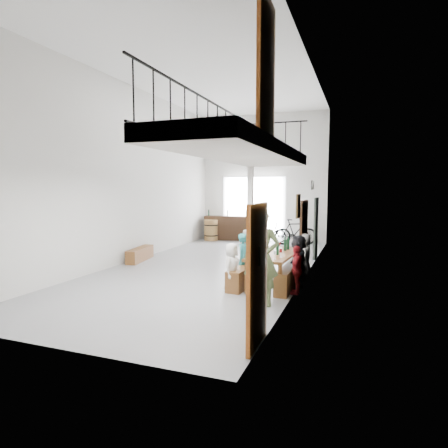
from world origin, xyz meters
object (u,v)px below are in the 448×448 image
at_px(serving_counter, 227,228).
at_px(oak_barrel, 211,230).
at_px(side_bench, 140,254).
at_px(bicycle_near, 266,232).
at_px(bench_inner, 249,274).
at_px(host_standing, 261,258).
at_px(tasting_table, 275,256).

bearing_deg(serving_counter, oak_barrel, -151.76).
relative_size(side_bench, bicycle_near, 0.88).
bearing_deg(serving_counter, bench_inner, -74.18).
bearing_deg(side_bench, bicycle_near, 62.46).
distance_m(serving_counter, host_standing, 9.46).
relative_size(tasting_table, serving_counter, 1.08).
bearing_deg(bench_inner, serving_counter, 117.90).
xyz_separation_m(bench_inner, bicycle_near, (-1.26, 6.92, 0.21)).
bearing_deg(oak_barrel, serving_counter, 35.87).
xyz_separation_m(host_standing, bicycle_near, (-1.97, 8.46, -0.50)).
bearing_deg(host_standing, serving_counter, 104.29).
xyz_separation_m(oak_barrel, bicycle_near, (2.44, 0.25, -0.02)).
bearing_deg(bicycle_near, oak_barrel, 89.33).
height_order(bench_inner, oak_barrel, oak_barrel).
xyz_separation_m(tasting_table, bicycle_near, (-1.90, 6.90, -0.26)).
distance_m(bench_inner, side_bench, 4.35).
relative_size(oak_barrel, serving_counter, 0.46).
height_order(side_bench, bicycle_near, bicycle_near).
relative_size(side_bench, oak_barrel, 1.61).
bearing_deg(side_bench, serving_counter, 80.08).
height_order(bench_inner, serving_counter, serving_counter).
bearing_deg(tasting_table, bicycle_near, 108.30).
relative_size(bench_inner, side_bench, 1.40).
height_order(side_bench, host_standing, host_standing).
distance_m(side_bench, oak_barrel, 5.15).
bearing_deg(side_bench, tasting_table, -17.99).
height_order(bench_inner, side_bench, bench_inner).
height_order(oak_barrel, serving_counter, serving_counter).
xyz_separation_m(side_bench, oak_barrel, (0.36, 5.13, 0.25)).
xyz_separation_m(bench_inner, host_standing, (0.71, -1.53, 0.71)).
distance_m(oak_barrel, host_standing, 9.33).
height_order(side_bench, serving_counter, serving_counter).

